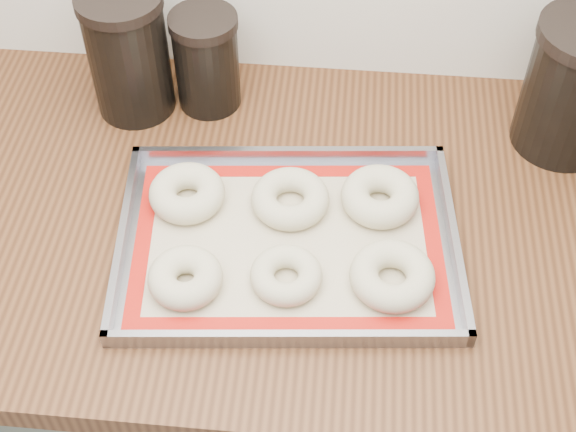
# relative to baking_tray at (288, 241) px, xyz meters

# --- Properties ---
(cabinet) EXTENTS (3.00, 0.65, 0.86)m
(cabinet) POSITION_rel_baking_tray_xyz_m (0.02, 0.06, -0.48)
(cabinet) COLOR slate
(cabinet) RESTS_ON floor
(countertop) EXTENTS (3.06, 0.68, 0.04)m
(countertop) POSITION_rel_baking_tray_xyz_m (0.02, 0.06, -0.03)
(countertop) COLOR brown
(countertop) RESTS_ON cabinet
(baking_tray) EXTENTS (0.49, 0.37, 0.03)m
(baking_tray) POSITION_rel_baking_tray_xyz_m (0.00, 0.00, 0.00)
(baking_tray) COLOR gray
(baking_tray) RESTS_ON countertop
(baking_mat) EXTENTS (0.45, 0.33, 0.00)m
(baking_mat) POSITION_rel_baking_tray_xyz_m (-0.00, 0.00, -0.00)
(baking_mat) COLOR #C6B793
(baking_mat) RESTS_ON baking_tray
(bagel_front_left) EXTENTS (0.12, 0.12, 0.04)m
(bagel_front_left) POSITION_rel_baking_tray_xyz_m (-0.13, -0.09, 0.02)
(bagel_front_left) COLOR beige
(bagel_front_left) RESTS_ON baking_mat
(bagel_front_mid) EXTENTS (0.10, 0.10, 0.03)m
(bagel_front_mid) POSITION_rel_baking_tray_xyz_m (0.00, -0.07, 0.01)
(bagel_front_mid) COLOR beige
(bagel_front_mid) RESTS_ON baking_mat
(bagel_front_right) EXTENTS (0.13, 0.13, 0.04)m
(bagel_front_right) POSITION_rel_baking_tray_xyz_m (0.14, -0.06, 0.02)
(bagel_front_right) COLOR beige
(bagel_front_right) RESTS_ON baking_mat
(bagel_back_left) EXTENTS (0.13, 0.13, 0.04)m
(bagel_back_left) POSITION_rel_baking_tray_xyz_m (-0.15, 0.06, 0.02)
(bagel_back_left) COLOR beige
(bagel_back_left) RESTS_ON baking_mat
(bagel_back_mid) EXTENTS (0.13, 0.13, 0.04)m
(bagel_back_mid) POSITION_rel_baking_tray_xyz_m (-0.00, 0.06, 0.02)
(bagel_back_mid) COLOR beige
(bagel_back_mid) RESTS_ON baking_mat
(bagel_back_right) EXTENTS (0.13, 0.13, 0.04)m
(bagel_back_right) POSITION_rel_baking_tray_xyz_m (0.12, 0.08, 0.02)
(bagel_back_right) COLOR beige
(bagel_back_right) RESTS_ON baking_mat
(canister_left) EXTENTS (0.13, 0.13, 0.20)m
(canister_left) POSITION_rel_baking_tray_xyz_m (-0.27, 0.26, 0.10)
(canister_left) COLOR black
(canister_left) RESTS_ON countertop
(canister_mid) EXTENTS (0.10, 0.10, 0.16)m
(canister_mid) POSITION_rel_baking_tray_xyz_m (-0.15, 0.28, 0.07)
(canister_mid) COLOR black
(canister_mid) RESTS_ON countertop
(canister_right) EXTENTS (0.15, 0.15, 0.21)m
(canister_right) POSITION_rel_baking_tray_xyz_m (0.40, 0.25, 0.10)
(canister_right) COLOR black
(canister_right) RESTS_ON countertop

